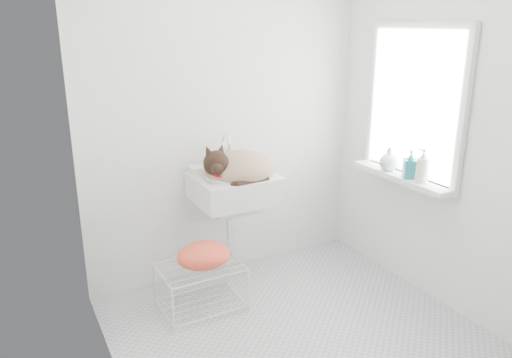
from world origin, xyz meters
name	(u,v)px	position (x,y,z in m)	size (l,w,h in m)	color
floor	(293,329)	(0.00, 0.00, 0.00)	(2.20, 2.00, 0.02)	#BABDC0
back_wall	(226,113)	(0.00, 1.00, 1.25)	(2.20, 0.02, 2.50)	white
right_wall	(438,123)	(1.10, 0.00, 1.25)	(0.02, 2.00, 2.50)	white
left_wall	(101,165)	(-1.10, 0.00, 1.25)	(0.02, 2.00, 2.50)	white
window_glass	(415,104)	(1.09, 0.20, 1.35)	(0.01, 0.80, 1.00)	white
window_frame	(414,104)	(1.07, 0.20, 1.35)	(0.04, 0.90, 1.10)	white
windowsill	(401,177)	(1.01, 0.20, 0.83)	(0.16, 0.88, 0.04)	white
sink	(234,175)	(-0.06, 0.74, 0.85)	(0.58, 0.51, 0.23)	silver
faucet	(224,151)	(-0.06, 0.92, 0.99)	(0.21, 0.15, 0.21)	silver
cat	(237,170)	(-0.05, 0.72, 0.89)	(0.56, 0.49, 0.33)	#A28063
wire_rack	(201,288)	(-0.43, 0.51, 0.15)	(0.54, 0.38, 0.32)	silver
towel	(204,262)	(-0.40, 0.50, 0.35)	(0.37, 0.26, 0.15)	#FF7200
bottle_a	(421,182)	(1.00, 0.00, 0.85)	(0.08, 0.08, 0.20)	beige
bottle_b	(409,178)	(1.00, 0.11, 0.85)	(0.09, 0.09, 0.20)	teal
bottle_c	(388,170)	(1.00, 0.32, 0.85)	(0.13, 0.13, 0.17)	silver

